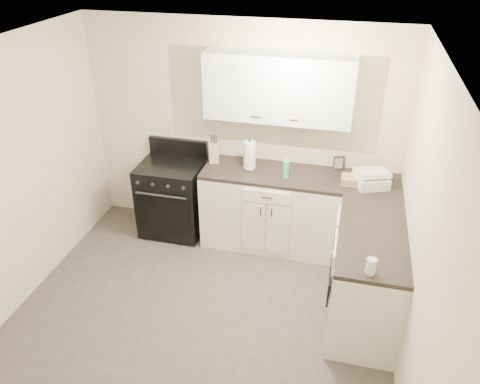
% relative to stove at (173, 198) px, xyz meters
% --- Properties ---
extents(floor, '(3.60, 3.60, 0.00)m').
position_rel_stove_xyz_m(floor, '(0.77, -1.48, -0.46)').
color(floor, '#473F38').
rests_on(floor, ground).
extents(ceiling, '(3.60, 3.60, 0.00)m').
position_rel_stove_xyz_m(ceiling, '(0.77, -1.48, 2.04)').
color(ceiling, white).
rests_on(ceiling, wall_back).
extents(wall_back, '(3.60, 0.00, 3.60)m').
position_rel_stove_xyz_m(wall_back, '(0.77, 0.32, 0.79)').
color(wall_back, '#F0E3BE').
rests_on(wall_back, ground).
extents(wall_right, '(0.00, 3.60, 3.60)m').
position_rel_stove_xyz_m(wall_right, '(2.57, -1.48, 0.79)').
color(wall_right, '#F0E3BE').
rests_on(wall_right, ground).
extents(base_cabinets_back, '(1.55, 0.60, 0.90)m').
position_rel_stove_xyz_m(base_cabinets_back, '(1.20, 0.02, -0.01)').
color(base_cabinets_back, white).
rests_on(base_cabinets_back, floor).
extents(base_cabinets_right, '(0.60, 1.90, 0.90)m').
position_rel_stove_xyz_m(base_cabinets_right, '(2.27, -0.63, -0.01)').
color(base_cabinets_right, white).
rests_on(base_cabinets_right, floor).
extents(countertop_back, '(1.55, 0.60, 0.04)m').
position_rel_stove_xyz_m(countertop_back, '(1.20, 0.02, 0.46)').
color(countertop_back, black).
rests_on(countertop_back, base_cabinets_back).
extents(countertop_right, '(0.60, 1.90, 0.04)m').
position_rel_stove_xyz_m(countertop_right, '(2.27, -0.63, 0.46)').
color(countertop_right, black).
rests_on(countertop_right, base_cabinets_right).
extents(upper_cabinets, '(1.55, 0.30, 0.70)m').
position_rel_stove_xyz_m(upper_cabinets, '(1.20, 0.18, 1.38)').
color(upper_cabinets, white).
rests_on(upper_cabinets, wall_back).
extents(stove, '(0.72, 0.62, 0.88)m').
position_rel_stove_xyz_m(stove, '(0.00, 0.00, 0.00)').
color(stove, black).
rests_on(stove, floor).
extents(knife_block, '(0.13, 0.12, 0.24)m').
position_rel_stove_xyz_m(knife_block, '(0.50, 0.12, 0.60)').
color(knife_block, '#CEB77E').
rests_on(knife_block, countertop_back).
extents(paper_towel, '(0.14, 0.14, 0.32)m').
position_rel_stove_xyz_m(paper_towel, '(0.93, 0.05, 0.64)').
color(paper_towel, white).
rests_on(paper_towel, countertop_back).
extents(soap_bottle, '(0.08, 0.08, 0.20)m').
position_rel_stove_xyz_m(soap_bottle, '(1.35, -0.06, 0.58)').
color(soap_bottle, '#42AD68').
rests_on(soap_bottle, countertop_back).
extents(picture_frame, '(0.13, 0.08, 0.15)m').
position_rel_stove_xyz_m(picture_frame, '(1.89, 0.27, 0.56)').
color(picture_frame, black).
rests_on(picture_frame, countertop_back).
extents(wicker_basket, '(0.26, 0.18, 0.09)m').
position_rel_stove_xyz_m(wicker_basket, '(2.07, -0.04, 0.52)').
color(wicker_basket, tan).
rests_on(wicker_basket, countertop_right).
extents(countertop_grill, '(0.40, 0.39, 0.11)m').
position_rel_stove_xyz_m(countertop_grill, '(2.24, -0.02, 0.54)').
color(countertop_grill, white).
rests_on(countertop_grill, countertop_right).
extents(glass_jar, '(0.10, 0.10, 0.14)m').
position_rel_stove_xyz_m(glass_jar, '(2.24, -1.48, 0.55)').
color(glass_jar, silver).
rests_on(glass_jar, countertop_right).
extents(oven_mitt_near, '(0.02, 0.14, 0.25)m').
position_rel_stove_xyz_m(oven_mitt_near, '(1.95, -1.21, -0.00)').
color(oven_mitt_near, black).
rests_on(oven_mitt_near, base_cabinets_right).
extents(oven_mitt_far, '(0.02, 0.17, 0.29)m').
position_rel_stove_xyz_m(oven_mitt_far, '(1.95, -0.96, 0.02)').
color(oven_mitt_far, black).
rests_on(oven_mitt_far, base_cabinets_right).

